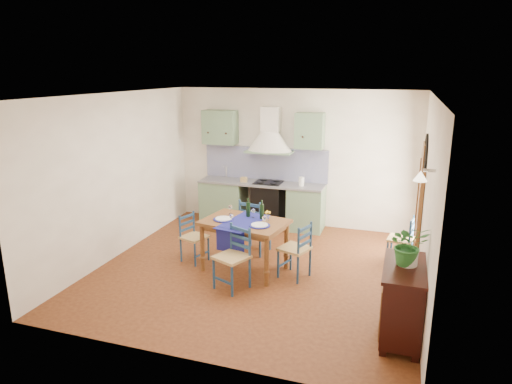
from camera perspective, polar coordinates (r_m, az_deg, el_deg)
floor at (r=7.54m, az=0.01°, el=-9.70°), size 5.00×5.00×0.00m
back_wall at (r=9.42m, az=1.64°, el=2.09°), size 5.00×0.96×2.80m
right_wall at (r=7.04m, az=20.45°, el=-0.91°), size 0.26×5.00×2.80m
left_wall at (r=8.18m, az=-16.88°, el=1.98°), size 0.04×5.00×2.80m
ceiling at (r=6.86m, az=0.02°, el=12.10°), size 5.00×5.00×0.01m
dining_table at (r=7.29m, az=-1.44°, el=-4.37°), size 1.44×1.12×1.15m
chair_near at (r=6.79m, az=-2.87°, el=-8.13°), size 0.58×0.58×0.94m
chair_far at (r=8.05m, az=-0.23°, el=-4.16°), size 0.53×0.53×0.99m
chair_left at (r=7.81m, az=-7.87°, el=-5.61°), size 0.48×0.48×0.82m
chair_right at (r=7.14m, az=5.05°, el=-7.17°), size 0.53×0.53×0.90m
chair_spare at (r=7.99m, az=17.80°, el=-5.70°), size 0.44×0.44×0.83m
sideboard at (r=5.85m, az=17.81°, el=-12.63°), size 0.50×1.05×0.94m
potted_plant at (r=5.63m, az=18.51°, el=-6.27°), size 0.55×0.51×0.50m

